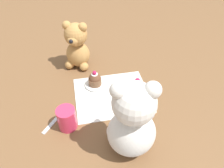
{
  "coord_description": "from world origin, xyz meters",
  "views": [
    {
      "loc": [
        0.11,
        0.55,
        0.57
      ],
      "look_at": [
        0.0,
        0.0,
        0.06
      ],
      "focal_mm": 35.0,
      "sensor_mm": 36.0,
      "label": 1
    }
  ],
  "objects_px": {
    "teddy_bear_cream": "(132,122)",
    "juice_glass": "(67,119)",
    "teddy_bear_tan": "(77,46)",
    "saucer_plate": "(95,84)",
    "teaspoon": "(56,119)",
    "cupcake_near_cream_bear": "(137,89)",
    "cupcake_near_tan_bear": "(95,79)"
  },
  "relations": [
    {
      "from": "teddy_bear_cream",
      "to": "juice_glass",
      "type": "distance_m",
      "value": 0.22
    },
    {
      "from": "juice_glass",
      "to": "teddy_bear_tan",
      "type": "bearing_deg",
      "value": -100.94
    },
    {
      "from": "saucer_plate",
      "to": "teaspoon",
      "type": "distance_m",
      "value": 0.2
    },
    {
      "from": "juice_glass",
      "to": "teaspoon",
      "type": "bearing_deg",
      "value": -40.64
    },
    {
      "from": "teddy_bear_tan",
      "to": "cupcake_near_cream_bear",
      "type": "distance_m",
      "value": 0.3
    },
    {
      "from": "saucer_plate",
      "to": "teaspoon",
      "type": "height_order",
      "value": "saucer_plate"
    },
    {
      "from": "teddy_bear_cream",
      "to": "saucer_plate",
      "type": "xyz_separation_m",
      "value": [
        0.06,
        -0.28,
        -0.11
      ]
    },
    {
      "from": "teddy_bear_tan",
      "to": "teaspoon",
      "type": "xyz_separation_m",
      "value": [
        0.1,
        0.28,
        -0.09
      ]
    },
    {
      "from": "saucer_plate",
      "to": "cupcake_near_tan_bear",
      "type": "bearing_deg",
      "value": 0.0
    },
    {
      "from": "cupcake_near_tan_bear",
      "to": "teaspoon",
      "type": "relative_size",
      "value": 0.5
    },
    {
      "from": "teddy_bear_tan",
      "to": "saucer_plate",
      "type": "bearing_deg",
      "value": -47.91
    },
    {
      "from": "cupcake_near_tan_bear",
      "to": "juice_glass",
      "type": "xyz_separation_m",
      "value": [
        0.11,
        0.17,
        0.0
      ]
    },
    {
      "from": "saucer_plate",
      "to": "teaspoon",
      "type": "relative_size",
      "value": 0.61
    },
    {
      "from": "teddy_bear_tan",
      "to": "saucer_plate",
      "type": "relative_size",
      "value": 2.59
    },
    {
      "from": "teddy_bear_tan",
      "to": "cupcake_near_tan_bear",
      "type": "relative_size",
      "value": 3.15
    },
    {
      "from": "cupcake_near_cream_bear",
      "to": "teaspoon",
      "type": "bearing_deg",
      "value": 11.06
    },
    {
      "from": "teddy_bear_cream",
      "to": "juice_glass",
      "type": "height_order",
      "value": "teddy_bear_cream"
    },
    {
      "from": "cupcake_near_cream_bear",
      "to": "juice_glass",
      "type": "distance_m",
      "value": 0.27
    },
    {
      "from": "teddy_bear_tan",
      "to": "juice_glass",
      "type": "height_order",
      "value": "teddy_bear_tan"
    },
    {
      "from": "saucer_plate",
      "to": "cupcake_near_tan_bear",
      "type": "xyz_separation_m",
      "value": [
        0.0,
        0.0,
        0.03
      ]
    },
    {
      "from": "saucer_plate",
      "to": "juice_glass",
      "type": "height_order",
      "value": "juice_glass"
    },
    {
      "from": "teddy_bear_tan",
      "to": "juice_glass",
      "type": "xyz_separation_m",
      "value": [
        0.06,
        0.32,
        -0.06
      ]
    },
    {
      "from": "cupcake_near_cream_bear",
      "to": "juice_glass",
      "type": "bearing_deg",
      "value": 19.97
    },
    {
      "from": "juice_glass",
      "to": "teaspoon",
      "type": "xyz_separation_m",
      "value": [
        0.04,
        -0.03,
        -0.04
      ]
    },
    {
      "from": "teddy_bear_tan",
      "to": "teddy_bear_cream",
      "type": "bearing_deg",
      "value": -52.03
    },
    {
      "from": "saucer_plate",
      "to": "juice_glass",
      "type": "xyz_separation_m",
      "value": [
        0.11,
        0.17,
        0.03
      ]
    },
    {
      "from": "cupcake_near_cream_bear",
      "to": "cupcake_near_tan_bear",
      "type": "distance_m",
      "value": 0.16
    },
    {
      "from": "juice_glass",
      "to": "saucer_plate",
      "type": "bearing_deg",
      "value": -122.92
    },
    {
      "from": "saucer_plate",
      "to": "juice_glass",
      "type": "distance_m",
      "value": 0.21
    },
    {
      "from": "teddy_bear_cream",
      "to": "cupcake_near_cream_bear",
      "type": "distance_m",
      "value": 0.23
    },
    {
      "from": "teddy_bear_cream",
      "to": "teaspoon",
      "type": "distance_m",
      "value": 0.28
    },
    {
      "from": "teddy_bear_cream",
      "to": "cupcake_near_cream_bear",
      "type": "relative_size",
      "value": 3.36
    }
  ]
}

